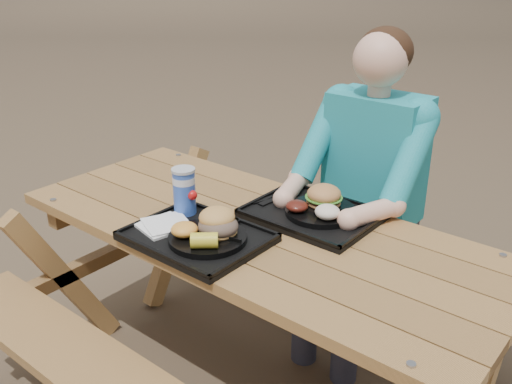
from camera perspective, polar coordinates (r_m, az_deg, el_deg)
The scene contains 17 objects.
picnic_table at distance 2.22m, azimuth 0.00°, elevation -12.04°, with size 1.80×1.49×0.75m, color #999999, non-canonical shape.
tray_near at distance 1.93m, azimuth -5.91°, elevation -4.57°, with size 0.45×0.35×0.02m, color black.
tray_far at distance 2.09m, azimuth 5.64°, elevation -2.29°, with size 0.45×0.35×0.02m, color black.
plate_near at distance 1.89m, azimuth -4.85°, elevation -4.60°, with size 0.26×0.26×0.02m, color black.
plate_far at distance 2.08m, azimuth 6.50°, elevation -1.93°, with size 0.26×0.26×0.02m, color black.
napkin_stack at distance 2.00m, azimuth -9.32°, elevation -3.24°, with size 0.15×0.15×0.02m, color white.
soda_cup at distance 2.06m, azimuth -7.18°, elevation -0.03°, with size 0.08×0.08×0.16m, color #163DA7.
condiment_bbq at distance 2.00m, azimuth -3.11°, elevation -2.65°, with size 0.05×0.05×0.03m, color black.
condiment_mustard at distance 1.97m, azimuth -2.27°, elevation -3.12°, with size 0.04×0.04×0.03m, color yellow.
sandwich at distance 1.86m, azimuth -3.83°, elevation -2.33°, with size 0.13×0.13×0.13m, color #DC9B4D, non-canonical shape.
mac_cheese at distance 1.88m, azimuth -7.18°, elevation -3.73°, with size 0.09×0.09×0.04m, color #FFB243.
corn_cob at distance 1.80m, azimuth -5.19°, elevation -4.84°, with size 0.09×0.09×0.05m, color yellow, non-canonical shape.
cutlery_far at distance 2.18m, azimuth 1.87°, elevation -0.69°, with size 0.03×0.16×0.01m, color black.
burger at distance 2.09m, azimuth 6.84°, elevation 0.22°, with size 0.13×0.13×0.11m, color #C47F45, non-canonical shape.
baked_beans at distance 2.04m, azimuth 4.11°, elevation -1.41°, with size 0.08×0.08×0.04m, color #541810.
potato_salad at distance 1.99m, azimuth 7.15°, elevation -1.98°, with size 0.09×0.09×0.05m, color white.
diner at distance 2.45m, azimuth 11.21°, elevation -1.74°, with size 0.48×0.84×1.28m, color #1A8AB7, non-canonical shape.
Camera 1 is at (1.15, -1.40, 1.66)m, focal length 40.00 mm.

